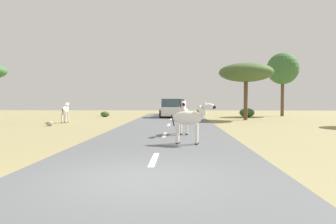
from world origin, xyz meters
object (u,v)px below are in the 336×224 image
at_px(car_0, 170,109).
at_px(car_1, 176,107).
at_px(tree_2, 283,69).
at_px(bush_2, 105,114).
at_px(zebra_1, 65,110).
at_px(bush_0, 247,113).
at_px(zebra_0, 184,114).
at_px(rock_0, 50,124).
at_px(zebra_2, 190,119).
at_px(tree_4, 246,73).

height_order(car_0, car_1, same).
bearing_deg(tree_2, bush_2, -173.22).
relative_size(car_0, bush_2, 4.92).
height_order(zebra_1, bush_0, zebra_1).
bearing_deg(bush_2, zebra_0, -65.04).
distance_m(car_0, rock_0, 12.43).
distance_m(car_0, bush_0, 7.61).
height_order(car_1, rock_0, car_1).
bearing_deg(bush_0, bush_2, 179.31).
distance_m(zebra_1, tree_2, 22.23).
height_order(zebra_0, bush_2, zebra_0).
xyz_separation_m(car_0, rock_0, (-7.44, -9.93, -0.70)).
bearing_deg(car_0, rock_0, -130.92).
xyz_separation_m(zebra_1, rock_0, (0.04, -2.90, -0.77)).
bearing_deg(zebra_2, car_1, -169.00).
relative_size(bush_0, bush_2, 1.61).
distance_m(zebra_0, bush_2, 18.11).
bearing_deg(rock_0, car_1, 62.74).
bearing_deg(bush_2, car_1, 30.82).
bearing_deg(bush_2, tree_2, 6.78).
bearing_deg(rock_0, zebra_1, 90.81).
relative_size(zebra_1, tree_4, 0.35).
height_order(bush_0, bush_2, bush_0).
distance_m(zebra_0, tree_4, 13.33).
bearing_deg(car_1, zebra_0, -88.45).
relative_size(zebra_2, tree_2, 0.25).
height_order(zebra_1, car_1, car_1).
distance_m(zebra_0, rock_0, 9.99).
xyz_separation_m(tree_4, bush_2, (-12.99, 4.55, -3.68)).
distance_m(tree_2, bush_2, 18.92).
xyz_separation_m(zebra_2, tree_2, (10.40, 21.86, 3.95)).
distance_m(car_1, tree_2, 12.02).
xyz_separation_m(zebra_0, rock_0, (-8.54, 5.12, -0.87)).
bearing_deg(zebra_2, bush_0, 171.57).
relative_size(zebra_0, bush_0, 1.19).
height_order(tree_2, bush_2, tree_2).
distance_m(car_1, rock_0, 17.47).
xyz_separation_m(car_1, tree_2, (11.12, -2.07, 4.08)).
xyz_separation_m(tree_2, tree_4, (-5.21, -6.72, -0.97)).
bearing_deg(bush_0, zebra_0, -111.54).
height_order(bush_2, rock_0, bush_2).
height_order(zebra_1, bush_2, zebra_1).
distance_m(zebra_2, car_1, 23.94).
height_order(zebra_0, bush_0, zebra_0).
relative_size(zebra_1, car_0, 0.37).
xyz_separation_m(bush_0, bush_2, (-14.04, 0.17, -0.17)).
xyz_separation_m(tree_2, rock_0, (-19.11, -13.45, -4.77)).
bearing_deg(bush_0, car_1, 147.68).
distance_m(car_0, car_1, 5.61).
xyz_separation_m(car_1, rock_0, (-7.99, -15.51, -0.70)).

